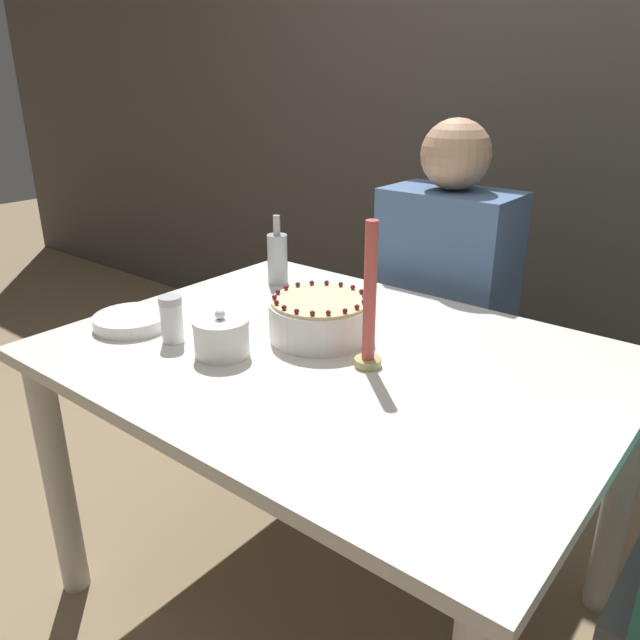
{
  "coord_description": "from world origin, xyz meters",
  "views": [
    {
      "loc": [
        0.79,
        -1.03,
        1.32
      ],
      "look_at": [
        -0.08,
        0.05,
        0.77
      ],
      "focal_mm": 35.0,
      "sensor_mm": 36.0,
      "label": 1
    }
  ],
  "objects_px": {
    "cake": "(320,318)",
    "person_man_blue_shirt": "(442,334)",
    "bottle": "(277,258)",
    "candle": "(369,308)",
    "sugar_bowl": "(222,337)",
    "sugar_shaker": "(172,319)"
  },
  "relations": [
    {
      "from": "bottle",
      "to": "person_man_blue_shirt",
      "type": "xyz_separation_m",
      "value": [
        0.36,
        0.39,
        -0.28
      ]
    },
    {
      "from": "sugar_bowl",
      "to": "bottle",
      "type": "distance_m",
      "value": 0.52
    },
    {
      "from": "candle",
      "to": "person_man_blue_shirt",
      "type": "height_order",
      "value": "person_man_blue_shirt"
    },
    {
      "from": "sugar_shaker",
      "to": "sugar_bowl",
      "type": "bearing_deg",
      "value": 9.21
    },
    {
      "from": "cake",
      "to": "person_man_blue_shirt",
      "type": "distance_m",
      "value": 0.68
    },
    {
      "from": "candle",
      "to": "bottle",
      "type": "distance_m",
      "value": 0.62
    },
    {
      "from": "sugar_shaker",
      "to": "candle",
      "type": "distance_m",
      "value": 0.48
    },
    {
      "from": "sugar_shaker",
      "to": "candle",
      "type": "relative_size",
      "value": 0.35
    },
    {
      "from": "cake",
      "to": "bottle",
      "type": "xyz_separation_m",
      "value": [
        -0.36,
        0.24,
        0.03
      ]
    },
    {
      "from": "cake",
      "to": "candle",
      "type": "height_order",
      "value": "candle"
    },
    {
      "from": "candle",
      "to": "bottle",
      "type": "bearing_deg",
      "value": 150.84
    },
    {
      "from": "cake",
      "to": "bottle",
      "type": "relative_size",
      "value": 1.18
    },
    {
      "from": "cake",
      "to": "sugar_shaker",
      "type": "height_order",
      "value": "sugar_shaker"
    },
    {
      "from": "candle",
      "to": "bottle",
      "type": "height_order",
      "value": "candle"
    },
    {
      "from": "cake",
      "to": "person_man_blue_shirt",
      "type": "relative_size",
      "value": 0.2
    },
    {
      "from": "person_man_blue_shirt",
      "to": "cake",
      "type": "bearing_deg",
      "value": 89.89
    },
    {
      "from": "sugar_shaker",
      "to": "bottle",
      "type": "bearing_deg",
      "value": 102.3
    },
    {
      "from": "sugar_shaker",
      "to": "person_man_blue_shirt",
      "type": "bearing_deg",
      "value": 73.63
    },
    {
      "from": "cake",
      "to": "candle",
      "type": "bearing_deg",
      "value": -17.7
    },
    {
      "from": "cake",
      "to": "sugar_bowl",
      "type": "bearing_deg",
      "value": -117.27
    },
    {
      "from": "sugar_bowl",
      "to": "candle",
      "type": "bearing_deg",
      "value": 28.46
    },
    {
      "from": "bottle",
      "to": "person_man_blue_shirt",
      "type": "bearing_deg",
      "value": 47.15
    }
  ]
}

